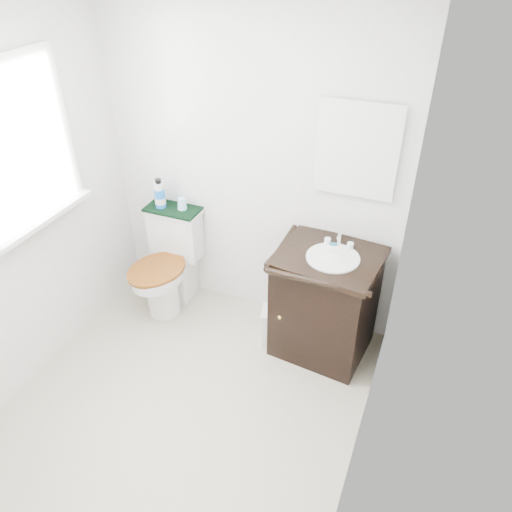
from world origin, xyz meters
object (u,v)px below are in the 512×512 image
Objects in this scene: toilet at (170,266)px; trash_bin at (277,328)px; mouthwash_bottle at (160,194)px; cup at (182,204)px; vanity at (325,301)px.

trash_bin is at bearing -9.84° from toilet.
toilet is 1.00m from trash_bin.
trash_bin is 1.39× the size of mouthwash_bottle.
trash_bin is 1.33m from mouthwash_bottle.
trash_bin is at bearing -19.05° from cup.
trash_bin is (0.97, -0.17, -0.19)m from toilet.
vanity is 0.43m from trash_bin.
mouthwash_bottle is 2.58× the size of cup.
toilet is 3.43× the size of mouthwash_bottle.
trash_bin is 1.17m from cup.
vanity is 10.24× the size of cup.
cup reaches higher than toilet.
vanity is at bearing -7.20° from mouthwash_bottle.
toilet is 0.86× the size of vanity.
vanity is (1.28, -0.06, 0.08)m from toilet.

